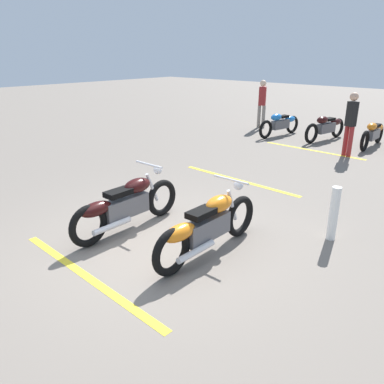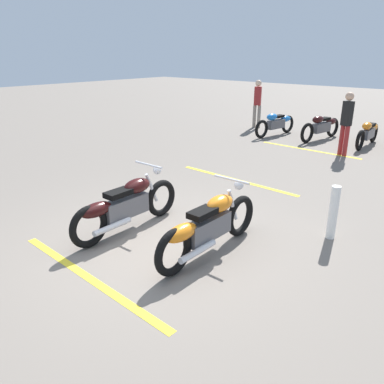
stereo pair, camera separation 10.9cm
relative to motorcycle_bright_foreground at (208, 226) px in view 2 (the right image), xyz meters
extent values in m
plane|color=slate|center=(-0.27, 0.76, -0.46)|extent=(60.00, 60.00, 0.00)
torus|color=black|center=(0.84, 0.01, -0.13)|extent=(0.67, 0.12, 0.67)
torus|color=black|center=(-0.72, 0.00, -0.13)|extent=(0.67, 0.12, 0.67)
cube|color=#59595E|center=(0.01, 0.00, -0.04)|extent=(0.84, 0.23, 0.32)
ellipsoid|color=orange|center=(0.28, 0.01, 0.26)|extent=(0.52, 0.28, 0.24)
ellipsoid|color=orange|center=(-0.56, 0.00, 0.10)|extent=(0.56, 0.24, 0.22)
cube|color=black|center=(-0.12, 0.00, 0.24)|extent=(0.44, 0.24, 0.09)
cylinder|color=silver|center=(0.61, 0.01, 0.13)|extent=(0.27, 0.06, 0.56)
cylinder|color=silver|center=(0.56, 0.01, 0.56)|extent=(0.04, 0.62, 0.04)
sphere|color=silver|center=(0.76, 0.01, 0.42)|extent=(0.15, 0.15, 0.15)
cylinder|color=silver|center=(-0.39, -0.14, -0.20)|extent=(0.70, 0.10, 0.09)
torus|color=black|center=(0.56, 1.53, -0.13)|extent=(0.67, 0.12, 0.67)
torus|color=black|center=(-1.00, 1.50, -0.13)|extent=(0.67, 0.12, 0.67)
cube|color=#59595E|center=(-0.27, 1.51, -0.04)|extent=(0.84, 0.24, 0.32)
ellipsoid|color=black|center=(0.00, 1.52, 0.26)|extent=(0.53, 0.29, 0.24)
ellipsoid|color=black|center=(-0.84, 1.50, 0.10)|extent=(0.57, 0.25, 0.22)
cube|color=black|center=(-0.40, 1.51, 0.24)|extent=(0.45, 0.25, 0.09)
cylinder|color=silver|center=(0.33, 1.53, 0.13)|extent=(0.27, 0.06, 0.56)
cylinder|color=silver|center=(0.28, 1.52, 0.56)|extent=(0.05, 0.62, 0.04)
sphere|color=silver|center=(0.48, 1.53, 0.42)|extent=(0.15, 0.15, 0.15)
cylinder|color=silver|center=(-0.67, 1.36, -0.20)|extent=(0.70, 0.11, 0.09)
torus|color=black|center=(7.90, 0.52, -0.15)|extent=(0.63, 0.13, 0.63)
torus|color=black|center=(9.36, 0.57, -0.15)|extent=(0.63, 0.13, 0.63)
cube|color=#59595E|center=(8.68, 0.55, -0.07)|extent=(0.79, 0.24, 0.30)
ellipsoid|color=orange|center=(8.43, 0.54, 0.21)|extent=(0.50, 0.28, 0.22)
ellipsoid|color=orange|center=(9.21, 0.57, 0.06)|extent=(0.53, 0.24, 0.21)
cube|color=black|center=(8.80, 0.55, 0.19)|extent=(0.42, 0.24, 0.08)
torus|color=black|center=(7.82, 2.17, -0.13)|extent=(0.67, 0.21, 0.66)
torus|color=black|center=(9.33, 1.94, -0.13)|extent=(0.67, 0.21, 0.66)
cube|color=#59595E|center=(8.62, 2.05, -0.05)|extent=(0.85, 0.34, 0.31)
ellipsoid|color=black|center=(8.36, 2.09, 0.24)|extent=(0.55, 0.35, 0.24)
ellipsoid|color=black|center=(9.18, 1.96, 0.09)|extent=(0.58, 0.32, 0.22)
cube|color=black|center=(8.75, 2.03, 0.22)|extent=(0.46, 0.30, 0.09)
torus|color=black|center=(7.48, 3.67, -0.15)|extent=(0.64, 0.20, 0.63)
torus|color=black|center=(8.93, 3.46, -0.15)|extent=(0.64, 0.20, 0.63)
cube|color=#59595E|center=(8.25, 3.56, -0.07)|extent=(0.81, 0.32, 0.30)
ellipsoid|color=blue|center=(8.00, 3.59, 0.22)|extent=(0.52, 0.33, 0.23)
ellipsoid|color=blue|center=(8.78, 3.48, 0.07)|extent=(0.56, 0.30, 0.21)
cube|color=black|center=(8.37, 3.54, 0.20)|extent=(0.44, 0.28, 0.08)
cylinder|color=gray|center=(9.03, 4.95, -0.03)|extent=(0.13, 0.13, 0.87)
cylinder|color=gray|center=(9.10, 4.79, -0.03)|extent=(0.13, 0.13, 0.87)
cube|color=maroon|center=(9.06, 4.87, 0.75)|extent=(0.28, 0.31, 0.69)
sphere|color=beige|center=(9.06, 4.87, 1.23)|extent=(0.24, 0.24, 0.24)
cylinder|color=maroon|center=(7.00, 0.62, -0.03)|extent=(0.12, 0.12, 0.86)
cylinder|color=maroon|center=(7.06, 0.78, -0.03)|extent=(0.12, 0.12, 0.86)
cube|color=black|center=(7.03, 0.70, 0.73)|extent=(0.28, 0.31, 0.68)
sphere|color=tan|center=(7.03, 0.70, 1.20)|extent=(0.23, 0.23, 0.23)
cylinder|color=white|center=(1.71, -1.15, -0.02)|extent=(0.14, 0.14, 0.88)
cube|color=yellow|center=(-1.53, 0.80, -0.46)|extent=(0.20, 3.20, 0.01)
cube|color=yellow|center=(3.14, 1.67, -0.46)|extent=(0.20, 3.20, 0.01)
cube|color=yellow|center=(6.99, 1.69, -0.46)|extent=(0.20, 3.20, 0.01)
camera|label=1|loc=(-3.83, -3.19, 2.35)|focal=35.78mm
camera|label=2|loc=(-3.90, -3.11, 2.35)|focal=35.78mm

